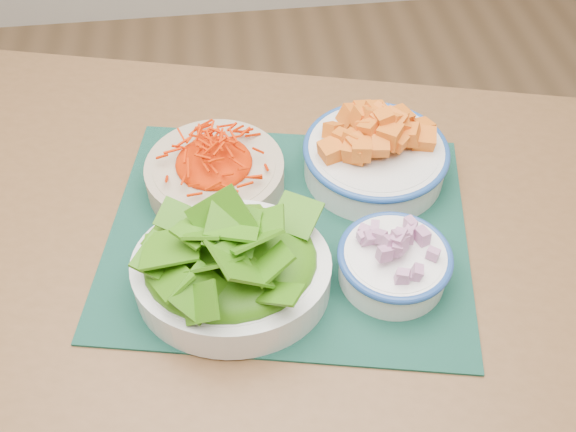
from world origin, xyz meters
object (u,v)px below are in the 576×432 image
object	(u,v)px
onion_bowl	(394,260)
placemat	(288,231)
squash_bowl	(376,147)
table	(232,281)
carrot_bowl	(215,170)
lettuce_bowl	(231,260)

from	to	relation	value
onion_bowl	placemat	bearing A→B (deg)	142.58
squash_bowl	onion_bowl	world-z (taller)	squash_bowl
onion_bowl	table	bearing A→B (deg)	155.57
carrot_bowl	onion_bowl	distance (m)	0.29
placemat	squash_bowl	distance (m)	0.18
carrot_bowl	lettuce_bowl	xyz separation A→B (m)	(0.01, -0.18, 0.02)
lettuce_bowl	onion_bowl	xyz separation A→B (m)	(0.21, -0.01, -0.02)
placemat	lettuce_bowl	distance (m)	0.13
squash_bowl	onion_bowl	size ratio (longest dim) A/B	1.63
placemat	carrot_bowl	distance (m)	0.14
lettuce_bowl	onion_bowl	size ratio (longest dim) A/B	1.69
table	lettuce_bowl	xyz separation A→B (m)	(0.00, -0.09, 0.16)
lettuce_bowl	onion_bowl	bearing A→B (deg)	6.16
lettuce_bowl	onion_bowl	distance (m)	0.21
placemat	squash_bowl	bearing A→B (deg)	46.29
table	onion_bowl	xyz separation A→B (m)	(0.21, -0.10, 0.14)
carrot_bowl	squash_bowl	world-z (taller)	squash_bowl
placemat	onion_bowl	distance (m)	0.16
placemat	onion_bowl	world-z (taller)	onion_bowl
squash_bowl	carrot_bowl	bearing A→B (deg)	180.00
table	squash_bowl	distance (m)	0.29
placemat	carrot_bowl	size ratio (longest dim) A/B	2.32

